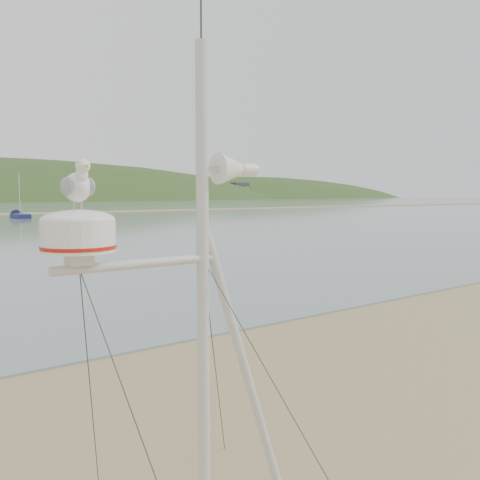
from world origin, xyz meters
TOP-DOWN VIEW (x-y plane):
  - mast_rig at (0.70, -0.97)m, footprint 2.23×2.38m
  - sailboat_blue_far at (12.89, 59.02)m, footprint 1.41×5.59m

SIDE VIEW (x-z plane):
  - sailboat_blue_far at x=12.89m, z-range -2.49..3.10m
  - mast_rig at x=0.70m, z-range -1.30..3.74m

